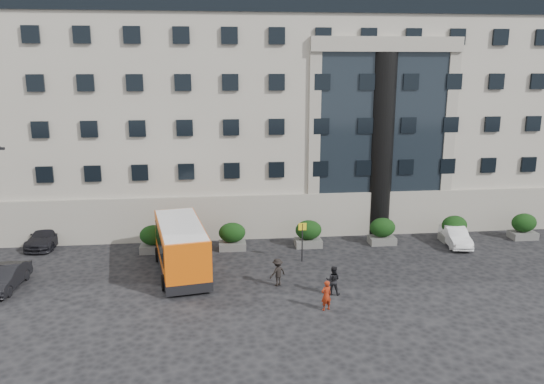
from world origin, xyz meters
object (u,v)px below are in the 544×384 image
at_px(parked_car_c, 47,236).
at_px(parked_car_d, 56,213).
at_px(hedge_d, 382,231).
at_px(parked_car_b, 6,278).
at_px(hedge_b, 232,236).
at_px(minibus, 181,246).
at_px(hedge_f, 524,226).
at_px(pedestrian_a, 326,295).
at_px(hedge_e, 454,228).
at_px(white_taxi, 455,236).
at_px(bus_stop_sign, 302,235).
at_px(hedge_c, 308,233).
at_px(pedestrian_b, 333,280).
at_px(pedestrian_c, 278,272).
at_px(hedge_a, 154,239).

bearing_deg(parked_car_c, parked_car_d, 104.16).
height_order(hedge_d, parked_car_b, hedge_d).
distance_m(hedge_b, minibus, 5.05).
height_order(hedge_f, pedestrian_a, hedge_f).
distance_m(hedge_e, white_taxi, 0.89).
distance_m(parked_car_b, parked_car_d, 13.41).
relative_size(bus_stop_sign, minibus, 0.33).
xyz_separation_m(hedge_b, hedge_f, (20.80, 0.00, 0.00)).
height_order(hedge_d, bus_stop_sign, bus_stop_sign).
bearing_deg(hedge_e, minibus, -168.35).
bearing_deg(parked_car_c, bus_stop_sign, -12.34).
height_order(hedge_c, bus_stop_sign, bus_stop_sign).
distance_m(parked_car_d, white_taxi, 30.44).
bearing_deg(hedge_e, bus_stop_sign, -166.08).
relative_size(hedge_f, parked_car_d, 0.39).
relative_size(parked_car_d, white_taxi, 1.23).
height_order(bus_stop_sign, pedestrian_b, bus_stop_sign).
relative_size(hedge_f, pedestrian_b, 1.14).
height_order(hedge_c, pedestrian_b, hedge_c).
bearing_deg(pedestrian_a, hedge_f, -169.08).
bearing_deg(hedge_c, minibus, -155.16).
bearing_deg(hedge_e, parked_car_c, 175.39).
height_order(hedge_b, hedge_d, same).
xyz_separation_m(pedestrian_a, pedestrian_c, (-2.07, 3.33, 0.00)).
distance_m(minibus, parked_car_d, 16.08).
distance_m(hedge_e, parked_car_b, 28.77).
distance_m(minibus, parked_car_b, 9.69).
relative_size(hedge_a, parked_car_b, 0.47).
bearing_deg(pedestrian_c, bus_stop_sign, -150.49).
bearing_deg(bus_stop_sign, white_taxi, 10.25).
bearing_deg(hedge_d, parked_car_b, -167.39).
bearing_deg(parked_car_c, hedge_e, -0.30).
bearing_deg(white_taxi, hedge_d, 178.96).
relative_size(hedge_f, pedestrian_a, 1.16).
bearing_deg(bus_stop_sign, parked_car_b, -172.07).
bearing_deg(parked_car_b, hedge_c, 19.76).
bearing_deg(hedge_b, bus_stop_sign, -33.07).
bearing_deg(hedge_c, hedge_b, 180.00).
bearing_deg(minibus, parked_car_b, 177.96).
xyz_separation_m(hedge_a, pedestrian_c, (7.51, -6.39, -0.13)).
relative_size(parked_car_b, parked_car_d, 0.83).
distance_m(hedge_b, hedge_f, 20.80).
bearing_deg(parked_car_d, hedge_b, -21.25).
bearing_deg(hedge_f, hedge_d, 180.00).
relative_size(hedge_b, white_taxi, 0.48).
bearing_deg(hedge_e, white_taxi, -107.02).
bearing_deg(pedestrian_b, minibus, -9.11).
height_order(hedge_e, pedestrian_c, hedge_e).
relative_size(hedge_c, hedge_d, 1.00).
bearing_deg(hedge_f, parked_car_b, -171.23).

